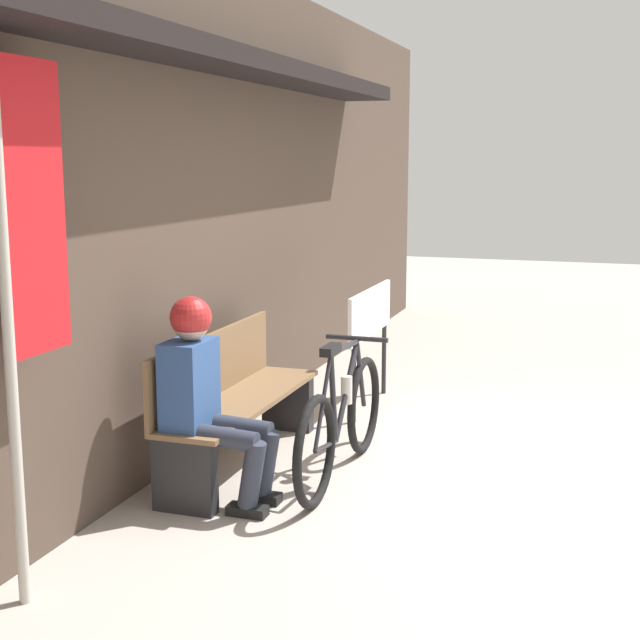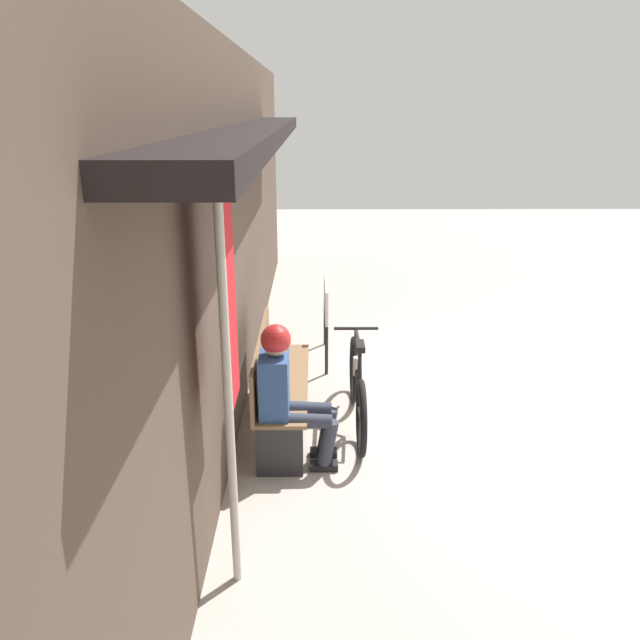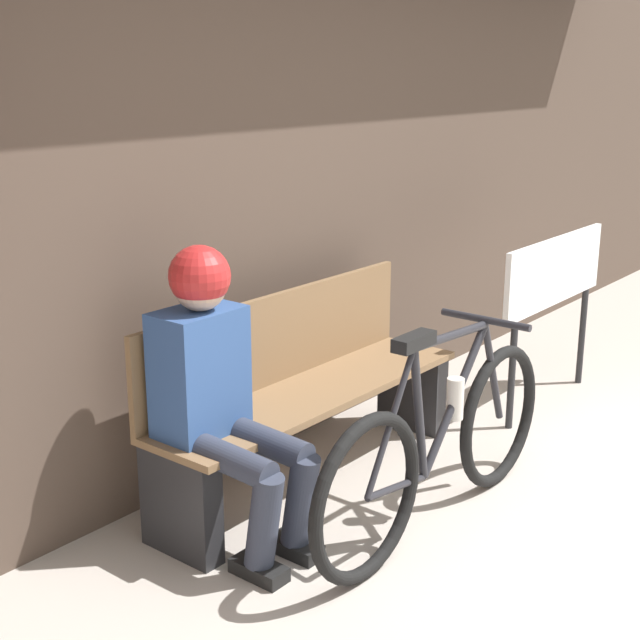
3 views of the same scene
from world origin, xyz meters
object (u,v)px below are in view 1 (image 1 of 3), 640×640
(bicycle, at_px, (342,421))
(banner_pole, at_px, (26,257))
(park_bench_near, at_px, (234,404))
(person_seated, at_px, (205,386))
(signboard, at_px, (370,319))

(bicycle, xyz_separation_m, banner_pole, (-1.78, 0.84, 1.15))
(park_bench_near, height_order, person_seated, person_seated)
(park_bench_near, bearing_deg, banner_pole, 175.39)
(park_bench_near, height_order, signboard, signboard)
(park_bench_near, distance_m, signboard, 1.63)
(banner_pole, bearing_deg, bicycle, -25.36)
(person_seated, height_order, banner_pole, banner_pole)
(person_seated, bearing_deg, bicycle, -42.95)
(person_seated, bearing_deg, banner_pole, 167.53)
(bicycle, relative_size, person_seated, 1.38)
(bicycle, height_order, signboard, signboard)
(bicycle, height_order, banner_pole, banner_pole)
(signboard, bearing_deg, park_bench_near, 163.64)
(park_bench_near, distance_m, bicycle, 0.70)
(park_bench_near, relative_size, person_seated, 1.44)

